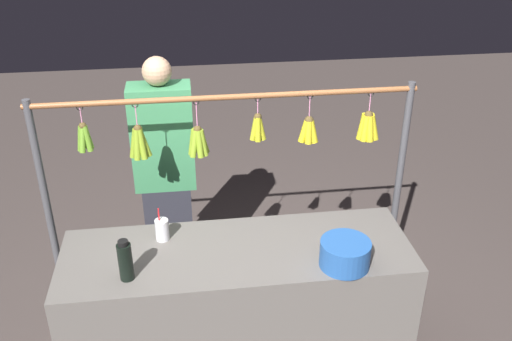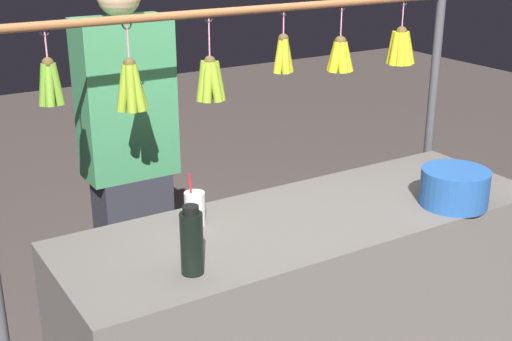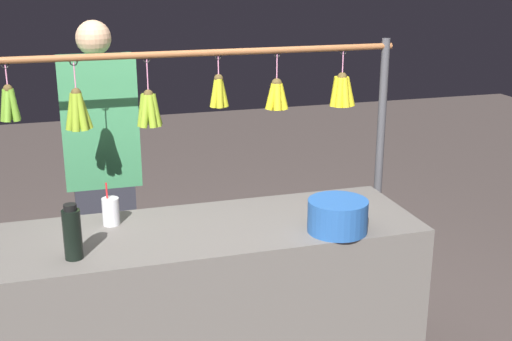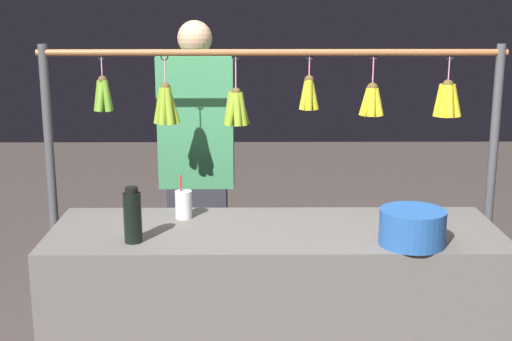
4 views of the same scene
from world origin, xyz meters
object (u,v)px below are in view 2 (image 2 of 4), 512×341
water_bottle (192,242)px  vendor_person (130,167)px  blue_bucket (455,187)px  drink_cup (195,208)px

water_bottle → vendor_person: vendor_person is taller
blue_bucket → drink_cup: drink_cup is taller
water_bottle → drink_cup: size_ratio=1.17×
water_bottle → vendor_person: size_ratio=0.14×
water_bottle → vendor_person: (-0.19, -0.99, -0.09)m
vendor_person → blue_bucket: bearing=132.1°
water_bottle → blue_bucket: (-1.12, 0.04, -0.04)m
water_bottle → drink_cup: (-0.17, -0.33, -0.05)m
water_bottle → blue_bucket: bearing=177.9°
water_bottle → vendor_person: 1.02m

